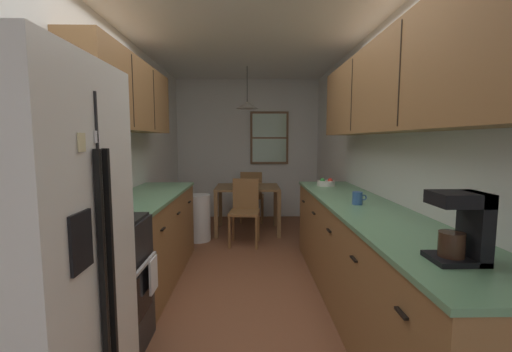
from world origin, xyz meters
The scene contains 24 objects.
ground_plane centered at (0.00, 1.00, 0.00)m, with size 12.00×12.00×0.00m, color brown.
wall_left centered at (-1.35, 1.00, 1.27)m, with size 0.10×9.00×2.55m, color silver.
wall_right centered at (1.35, 1.00, 1.27)m, with size 0.10×9.00×2.55m, color silver.
wall_back centered at (0.00, 3.65, 1.27)m, with size 4.40×0.10×2.55m, color silver.
ceiling_slab centered at (0.00, 1.00, 2.59)m, with size 4.40×9.00×0.08m, color white.
refrigerator centered at (-0.94, -1.22, 0.89)m, with size 0.74×0.80×1.78m.
stove_range centered at (-0.99, -0.49, 0.47)m, with size 0.66×0.61×1.10m.
microwave_over_range centered at (-1.11, -0.49, 1.67)m, with size 0.39×0.56×0.33m.
counter_left centered at (-1.00, 0.75, 0.45)m, with size 0.64×1.87×0.90m.
upper_cabinets_left centered at (-1.14, 0.70, 1.87)m, with size 0.33×1.95×0.67m.
counter_right centered at (1.00, 0.07, 0.45)m, with size 0.64×3.32×0.90m.
upper_cabinets_right centered at (1.14, 0.02, 1.85)m, with size 0.33×3.00×0.71m.
dining_table centered at (0.00, 2.56, 0.61)m, with size 0.98×0.77×0.72m.
dining_chair_near centered at (-0.03, 1.97, 0.50)m, with size 0.44×0.44×0.90m.
dining_chair_far centered at (0.07, 3.15, 0.50)m, with size 0.43×0.43×0.90m.
pendant_light centered at (0.00, 2.56, 1.97)m, with size 0.33×0.33×0.63m.
back_window centered at (0.40, 3.58, 1.48)m, with size 0.70×0.05×0.96m.
trash_bin centered at (-0.70, 2.10, 0.33)m, with size 0.34×0.34×0.67m, color white.
storage_canister centered at (-1.00, 0.14, 0.98)m, with size 0.13×0.13×0.16m.
dish_towel centered at (-0.64, -0.34, 0.50)m, with size 0.02×0.16×0.24m, color white.
coffee_maker centered at (0.99, -1.18, 1.06)m, with size 0.22×0.18×0.31m.
mug_by_coffeemaker centered at (0.95, 0.15, 0.95)m, with size 0.12×0.08×0.11m.
fruit_bowl centered at (0.95, 1.32, 0.94)m, with size 0.21×0.21×0.09m.
table_serving_bowl centered at (0.03, 2.52, 0.75)m, with size 0.18×0.18×0.06m, color silver.
Camera 1 is at (0.04, -2.60, 1.44)m, focal length 23.36 mm.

